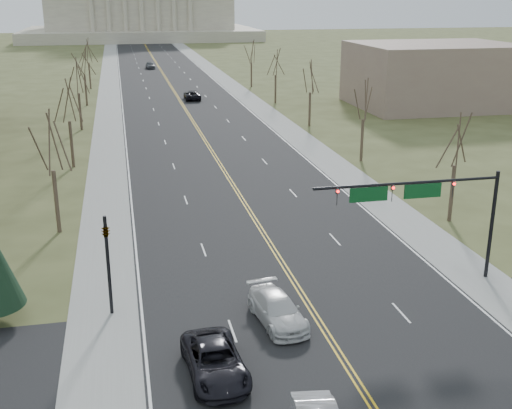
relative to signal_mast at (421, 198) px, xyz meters
name	(u,v)px	position (x,y,z in m)	size (l,w,h in m)	color
road	(170,85)	(-7.45, 96.50, -5.76)	(20.00, 380.00, 0.01)	black
cross_road	(343,359)	(-7.45, -7.50, -5.76)	(120.00, 14.00, 0.01)	black
sidewalk_left	(109,87)	(-19.45, 96.50, -5.75)	(4.00, 380.00, 0.03)	gray
sidewalk_right	(229,83)	(4.55, 96.50, -5.75)	(4.00, 380.00, 0.03)	gray
center_line	(170,85)	(-7.45, 96.50, -5.75)	(0.42, 380.00, 0.01)	gold
edge_line_left	(121,86)	(-17.25, 96.50, -5.75)	(0.15, 380.00, 0.01)	silver
edge_line_right	(218,84)	(2.35, 96.50, -5.75)	(0.15, 380.00, 0.01)	silver
capitol	(139,2)	(-7.45, 236.41, 8.44)	(90.00, 60.00, 50.00)	beige
signal_mast	(421,198)	(0.00, 0.00, 0.00)	(12.12, 0.44, 7.20)	black
signal_left	(107,254)	(-18.95, 0.00, -2.05)	(0.32, 0.36, 6.00)	black
tree_r_0	(457,142)	(8.05, 10.50, 0.79)	(3.74, 3.74, 8.50)	#3E2F25
tree_l_0	(51,145)	(-22.95, 14.50, 1.18)	(3.96, 3.96, 9.00)	#3E2F25
tree_r_1	(364,102)	(8.05, 30.50, 0.79)	(3.74, 3.74, 8.50)	#3E2F25
tree_l_1	(68,102)	(-22.95, 34.50, 1.18)	(3.96, 3.96, 9.00)	#3E2F25
tree_r_2	(310,79)	(8.05, 50.50, 0.79)	(3.74, 3.74, 8.50)	#3E2F25
tree_l_2	(77,78)	(-22.95, 54.50, 1.18)	(3.96, 3.96, 9.00)	#3E2F25
tree_r_3	(276,64)	(8.05, 70.50, 0.79)	(3.74, 3.74, 8.50)	#3E2F25
tree_l_3	(84,63)	(-22.95, 74.50, 1.18)	(3.96, 3.96, 9.00)	#3E2F25
tree_r_4	(251,53)	(8.05, 90.50, 0.79)	(3.74, 3.74, 8.50)	#3E2F25
tree_l_4	(88,52)	(-22.95, 94.50, 1.18)	(3.96, 3.96, 9.00)	#3E2F25
bldg_right_mass	(434,75)	(32.55, 62.50, -0.76)	(25.00, 20.00, 10.00)	#7B6257
car_sb_outer_lead	(215,361)	(-14.02, -7.59, -4.95)	(2.66, 5.76, 1.60)	black
car_sb_inner_second	(277,310)	(-9.79, -3.05, -4.96)	(2.21, 5.44, 1.58)	silver
car_far_nb	(192,95)	(-5.26, 76.97, -4.96)	(2.63, 5.71, 1.59)	black
car_far_sb	(150,65)	(-9.69, 126.79, -4.91)	(1.97, 4.90, 1.67)	#54585D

